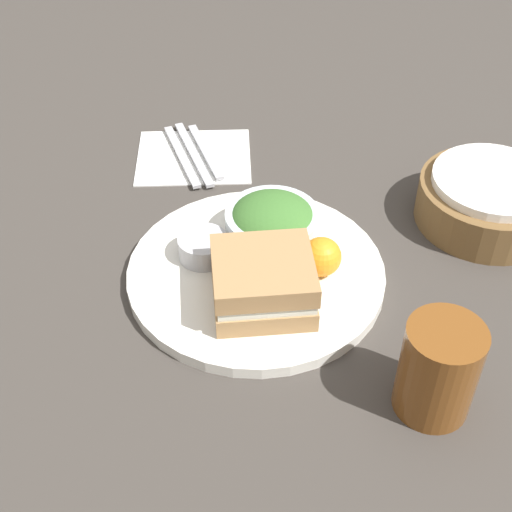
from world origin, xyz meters
name	(u,v)px	position (x,y,z in m)	size (l,w,h in m)	color
ground_plane	(256,278)	(0.00, 0.00, 0.00)	(4.00, 4.00, 0.00)	#3D3833
plate	(256,273)	(0.00, 0.00, 0.01)	(0.31, 0.31, 0.02)	white
sandwich	(263,282)	(0.06, 0.01, 0.05)	(0.11, 0.12, 0.06)	#A37A4C
salad_bowl	(272,223)	(-0.05, 0.02, 0.04)	(0.12, 0.12, 0.06)	silver
dressing_cup	(203,247)	(-0.02, -0.06, 0.03)	(0.06, 0.06, 0.03)	#B7B7BC
orange_wedge	(322,257)	(0.01, 0.08, 0.04)	(0.05, 0.05, 0.05)	orange
drink_glass	(438,370)	(0.19, 0.17, 0.05)	(0.08, 0.08, 0.11)	brown
bread_basket	(489,200)	(-0.10, 0.31, 0.03)	(0.18, 0.18, 0.07)	brown
napkin	(194,156)	(-0.26, -0.08, 0.00)	(0.14, 0.17, 0.00)	white
fork	(182,156)	(-0.26, -0.10, 0.01)	(0.16, 0.01, 0.01)	#B2B2B7
knife	(194,154)	(-0.26, -0.08, 0.01)	(0.17, 0.01, 0.01)	#B2B2B7
spoon	(205,151)	(-0.27, -0.06, 0.01)	(0.15, 0.01, 0.01)	#B2B2B7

